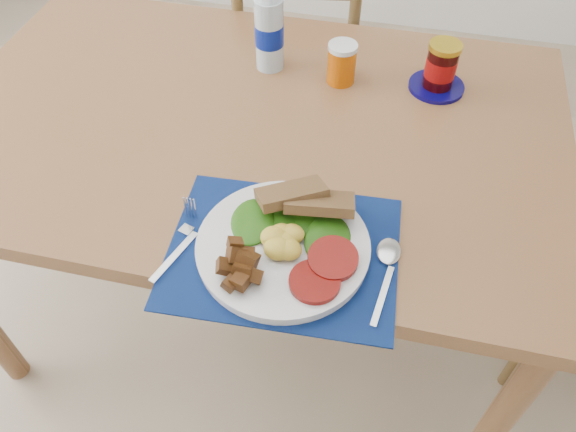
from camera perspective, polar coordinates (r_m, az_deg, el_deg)
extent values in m
plane|color=#A08771|center=(1.74, -4.38, -14.09)|extent=(4.00, 4.00, 0.00)
cube|color=brown|center=(1.28, -3.83, 9.06)|extent=(1.40, 0.90, 0.04)
cylinder|color=brown|center=(1.36, 20.59, -18.82)|extent=(0.06, 0.06, 0.71)
cylinder|color=brown|center=(2.02, -18.20, 9.96)|extent=(0.06, 0.06, 0.71)
cylinder|color=brown|center=(1.82, 20.18, 4.25)|extent=(0.06, 0.06, 0.71)
cube|color=#533A1E|center=(1.99, 0.98, 13.54)|extent=(0.44, 0.43, 0.04)
cylinder|color=#533A1E|center=(2.24, 5.41, 11.27)|extent=(0.03, 0.03, 0.38)
cylinder|color=#533A1E|center=(2.25, -3.13, 11.65)|extent=(0.03, 0.03, 0.38)
cylinder|color=#533A1E|center=(2.00, 5.37, 5.88)|extent=(0.03, 0.03, 0.38)
cylinder|color=#533A1E|center=(2.02, -4.03, 6.31)|extent=(0.03, 0.03, 0.38)
cylinder|color=#533A1E|center=(1.67, 22.72, -12.54)|extent=(0.03, 0.03, 0.36)
cylinder|color=#533A1E|center=(1.86, 25.44, -5.03)|extent=(0.03, 0.03, 0.36)
cube|color=black|center=(1.01, -0.51, -3.62)|extent=(0.43, 0.34, 0.00)
cylinder|color=silver|center=(1.00, -0.51, -3.21)|extent=(0.30, 0.30, 0.02)
ellipsoid|color=gold|center=(0.97, -0.28, -2.53)|extent=(0.07, 0.07, 0.03)
cylinder|color=maroon|center=(0.95, 3.67, -5.59)|extent=(0.09, 0.09, 0.01)
ellipsoid|color=#164008|center=(1.01, 0.65, -0.81)|extent=(0.16, 0.10, 0.02)
cube|color=brown|center=(1.02, 1.79, 1.82)|extent=(0.14, 0.12, 0.04)
cube|color=#B2B5BA|center=(1.01, -11.48, -4.05)|extent=(0.05, 0.12, 0.00)
cube|color=#B2B5BA|center=(1.06, -9.90, -0.53)|extent=(0.04, 0.07, 0.00)
cube|color=#B2B5BA|center=(0.96, 9.58, -7.98)|extent=(0.03, 0.13, 0.00)
ellipsoid|color=#B2B5BA|center=(1.02, 10.18, -3.62)|extent=(0.04, 0.06, 0.01)
cylinder|color=#ADBFCC|center=(1.39, -1.91, 17.96)|extent=(0.07, 0.07, 0.17)
cylinder|color=navy|center=(1.39, -1.91, 17.96)|extent=(0.07, 0.07, 0.05)
cylinder|color=#BA4F04|center=(1.36, 5.46, 15.09)|extent=(0.07, 0.07, 0.09)
cylinder|color=#07044A|center=(1.40, 14.82, 12.61)|extent=(0.13, 0.13, 0.01)
cylinder|color=black|center=(1.37, 15.26, 14.37)|extent=(0.07, 0.07, 0.10)
cylinder|color=maroon|center=(1.37, 15.26, 14.39)|extent=(0.07, 0.07, 0.05)
cylinder|color=gold|center=(1.34, 15.73, 16.24)|extent=(0.07, 0.07, 0.01)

